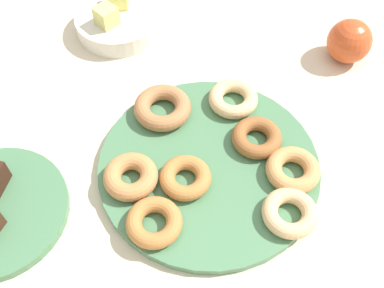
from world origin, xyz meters
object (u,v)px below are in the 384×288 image
at_px(donut_1, 293,170).
at_px(fruit_bowl, 118,23).
at_px(donut_5, 154,222).
at_px(donut_7, 131,177).
at_px(donut_plate, 209,166).
at_px(melon_chunk_left, 106,16).
at_px(donut_3, 257,138).
at_px(donut_6, 233,99).
at_px(donut_0, 185,178).
at_px(apple, 349,41).
at_px(donut_4, 163,108).
at_px(donut_2, 290,213).

bearing_deg(donut_1, fruit_bowl, 70.74).
xyz_separation_m(donut_5, donut_7, (0.04, 0.07, 0.00)).
bearing_deg(donut_plate, melon_chunk_left, 61.79).
bearing_deg(donut_3, donut_6, 52.22).
distance_m(donut_6, melon_chunk_left, 0.29).
distance_m(donut_0, apple, 0.41).
distance_m(donut_4, apple, 0.37).
xyz_separation_m(donut_6, donut_7, (-0.21, 0.06, 0.00)).
height_order(donut_6, melon_chunk_left, melon_chunk_left).
xyz_separation_m(donut_2, donut_3, (0.10, 0.10, 0.00)).
distance_m(donut_plate, donut_4, 0.13).
bearing_deg(donut_3, fruit_bowl, 71.07).
height_order(donut_0, donut_2, same).
height_order(donut_plate, melon_chunk_left, melon_chunk_left).
bearing_deg(donut_7, donut_6, -16.01).
bearing_deg(donut_4, donut_2, -105.56).
height_order(donut_1, donut_5, donut_1).
bearing_deg(donut_6, donut_1, -119.79).
bearing_deg(donut_4, fruit_bowl, 53.29).
bearing_deg(melon_chunk_left, donut_plate, -118.21).
height_order(donut_2, donut_3, same).
bearing_deg(donut_4, melon_chunk_left, 59.05).
bearing_deg(fruit_bowl, apple, -70.06).
relative_size(donut_2, donut_6, 0.96).
xyz_separation_m(donut_4, fruit_bowl, (0.15, 0.20, -0.01)).
relative_size(donut_plate, apple, 4.27).
relative_size(donut_1, donut_2, 1.03).
xyz_separation_m(donut_1, apple, (0.30, 0.02, 0.01)).
xyz_separation_m(donut_1, melon_chunk_left, (0.12, 0.43, 0.03)).
xyz_separation_m(donut_2, donut_4, (0.07, 0.26, 0.00)).
bearing_deg(donut_0, apple, -16.32).
xyz_separation_m(donut_2, donut_6, (0.15, 0.17, 0.00)).
bearing_deg(donut_7, donut_1, -56.95).
bearing_deg(donut_0, donut_3, -26.49).
distance_m(donut_4, fruit_bowl, 0.24).
relative_size(donut_5, donut_6, 0.96).
relative_size(donut_0, donut_2, 0.97).
height_order(donut_6, apple, apple).
height_order(fruit_bowl, apple, apple).
bearing_deg(melon_chunk_left, donut_0, -125.73).
height_order(donut_1, donut_7, donut_7).
relative_size(donut_3, donut_7, 0.97).
relative_size(donut_3, fruit_bowl, 0.49).
xyz_separation_m(donut_2, apple, (0.37, 0.04, 0.01)).
bearing_deg(fruit_bowl, donut_plate, -122.15).
bearing_deg(donut_2, donut_4, 74.44).
distance_m(donut_plate, melon_chunk_left, 0.36).
relative_size(donut_0, fruit_bowl, 0.47).
bearing_deg(donut_6, donut_5, -178.11).
height_order(donut_4, apple, apple).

